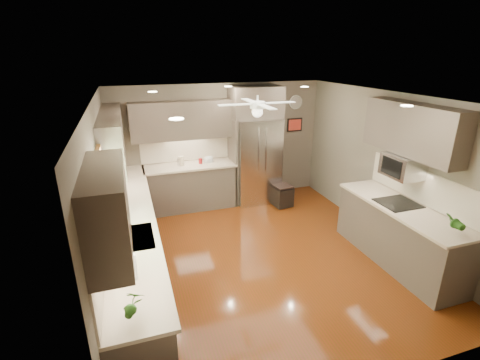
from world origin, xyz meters
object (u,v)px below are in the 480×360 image
microwave (403,166)px  paper_towel (130,267)px  canister_c (181,161)px  refrigerator (256,148)px  potted_plant_left (134,303)px  bowl (209,161)px  soap_bottle (119,217)px  stool (282,196)px  canister_d (200,161)px  potted_plant_right (455,222)px  canister_b (179,162)px

microwave → paper_towel: bearing=-168.4°
canister_c → refrigerator: refrigerator is taller
potted_plant_left → paper_towel: size_ratio=1.05×
bowl → paper_towel: bearing=-114.8°
soap_bottle → bowl: bearing=52.3°
stool → potted_plant_left: bearing=-130.6°
soap_bottle → bowl: (1.76, 2.28, -0.08)m
potted_plant_left → microwave: microwave is taller
refrigerator → bowl: bearing=176.8°
canister_c → canister_d: canister_c is taller
potted_plant_right → paper_towel: same height
soap_bottle → canister_c: bearing=62.5°
stool → microwave: bearing=-67.4°
soap_bottle → bowl: soap_bottle is taller
canister_c → paper_towel: paper_towel is taller
canister_b → paper_towel: (-1.06, -3.59, 0.07)m
canister_b → potted_plant_right: size_ratio=0.48×
stool → canister_b: bearing=163.8°
potted_plant_left → refrigerator: (2.66, 4.10, 0.09)m
soap_bottle → bowl: 2.89m
microwave → bowl: bearing=130.2°
soap_bottle → potted_plant_left: potted_plant_left is taller
microwave → stool: (-0.91, 2.18, -1.24)m
canister_c → paper_towel: bearing=-106.9°
canister_b → canister_c: canister_c is taller
potted_plant_right → paper_towel: (-3.88, 0.28, -0.01)m
refrigerator → stool: size_ratio=5.44×
potted_plant_right → paper_towel: bearing=175.8°
potted_plant_left → bowl: 4.48m
potted_plant_left → paper_towel: 0.58m
soap_bottle → stool: soap_bottle is taller
potted_plant_left → stool: bearing=49.4°
potted_plant_right → refrigerator: refrigerator is taller
canister_b → potted_plant_right: bearing=-53.9°
potted_plant_left → potted_plant_right: size_ratio=1.05×
potted_plant_right → stool: (-0.79, 3.29, -0.85)m
paper_towel → canister_c: bearing=73.1°
canister_d → potted_plant_right: potted_plant_right is taller
canister_d → bowl: bearing=6.9°
canister_c → refrigerator: bearing=-2.4°
canister_b → refrigerator: refrigerator is taller
potted_plant_left → paper_towel: potted_plant_left is taller
canister_c → bowl: canister_c is taller
soap_bottle → stool: 3.71m
stool → potted_plant_right: bearing=-76.4°
potted_plant_right → refrigerator: (-1.21, 3.81, 0.10)m
canister_b → canister_c: size_ratio=0.75×
stool → paper_towel: (-3.09, -3.00, 0.84)m
canister_d → potted_plant_left: potted_plant_left is taller
potted_plant_right → paper_towel: size_ratio=1.00×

